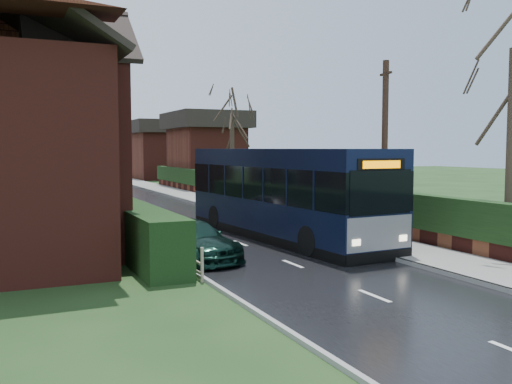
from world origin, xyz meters
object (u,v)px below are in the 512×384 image
bus (283,194)px  car_silver (138,217)px  bus_stop_sign (299,187)px  telegraph_pole (385,152)px  car_green (191,240)px

bus → car_silver: bearing=140.7°
bus_stop_sign → car_silver: bearing=141.7°
car_silver → telegraph_pole: size_ratio=0.62×
car_silver → car_green: car_silver is taller
telegraph_pole → bus_stop_sign: bearing=126.1°
car_green → telegraph_pole: size_ratio=0.64×
car_green → bus: bearing=17.2°
telegraph_pole → car_green: bearing=-167.9°
bus → telegraph_pole: size_ratio=1.74×
bus_stop_sign → telegraph_pole: 4.06m
bus → bus_stop_sign: size_ratio=3.98×
car_green → bus_stop_sign: 6.83m
bus → car_green: bus is taller
telegraph_pole → bus: bearing=149.6°
car_silver → car_green: (0.31, -5.99, -0.09)m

